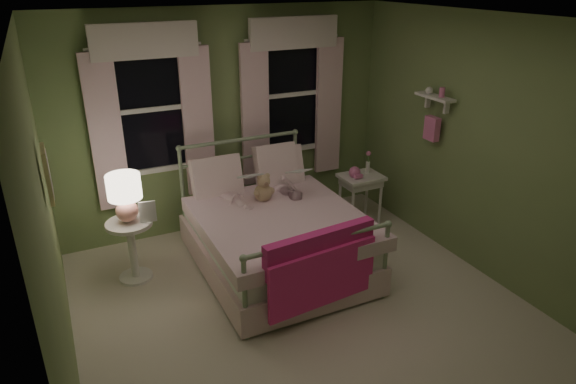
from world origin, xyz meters
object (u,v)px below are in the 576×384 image
child_left (233,177)px  nightstand_right (361,183)px  bed (275,235)px  teddy_bear (263,189)px  child_right (281,170)px  table_lamp (125,194)px  nightstand_left (131,242)px

child_left → nightstand_right: 1.69m
bed → teddy_bear: bed is taller
child_right → table_lamp: child_right is taller
bed → nightstand_right: size_ratio=3.18×
teddy_bear → nightstand_left: (-1.40, 0.12, -0.37)m
bed → nightstand_right: (1.36, 0.46, 0.17)m
child_right → nightstand_left: (-1.68, -0.03, -0.49)m
nightstand_left → child_right: bearing=1.2°
teddy_bear → nightstand_right: size_ratio=0.50×
nightstand_left → nightstand_right: 2.77m
nightstand_left → table_lamp: bearing=0.0°
table_lamp → nightstand_right: bearing=1.4°
child_left → table_lamp: 1.12m
table_lamp → nightstand_right: (2.77, 0.07, -0.40)m
bed → child_right: (0.27, 0.43, 0.54)m
child_left → teddy_bear: bearing=139.9°
table_lamp → child_right: bearing=1.2°
nightstand_left → nightstand_right: (2.77, 0.07, 0.13)m
teddy_bear → nightstand_left: 1.45m
bed → child_right: child_right is taller
bed → child_right: size_ratio=2.98×
teddy_bear → table_lamp: 1.42m
teddy_bear → nightstand_right: bearing=7.9°
teddy_bear → nightstand_left: teddy_bear is taller
child_left → teddy_bear: (0.28, -0.16, -0.13)m
child_left → nightstand_right: size_ratio=1.10×
child_left → child_right: bearing=169.4°
child_left → nightstand_left: 1.23m
child_left → bed: bearing=112.8°
child_left → table_lamp: (-1.12, -0.03, 0.03)m
child_right → teddy_bear: child_right is taller
child_right → nightstand_right: child_right is taller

